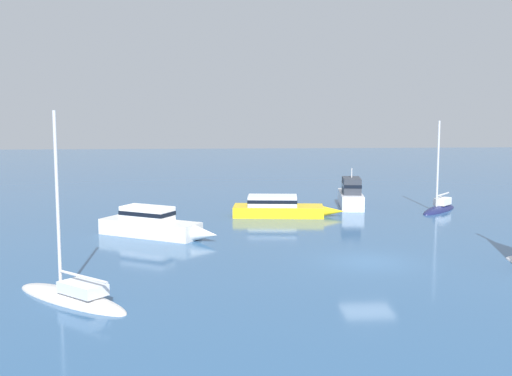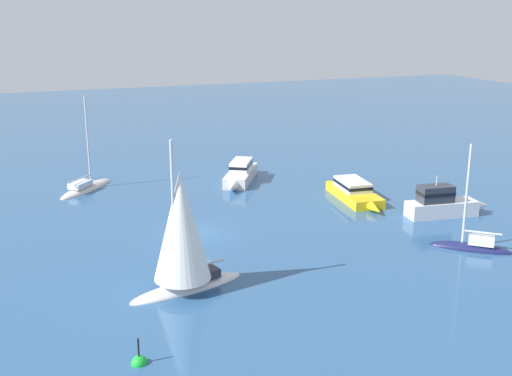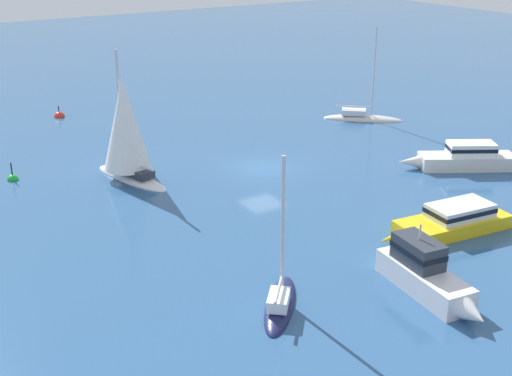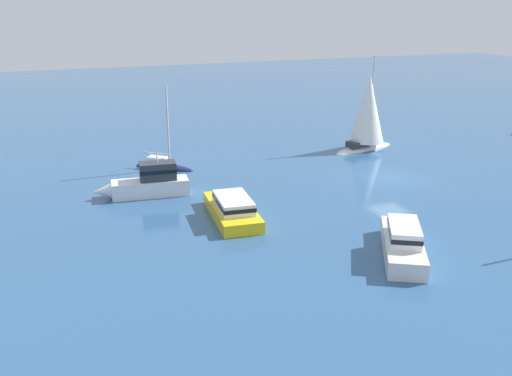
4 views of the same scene
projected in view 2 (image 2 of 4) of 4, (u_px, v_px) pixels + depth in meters
The scene contains 8 objects.
ground_plane at pixel (196, 233), 41.04m from camera, with size 160.00×160.00×0.00m, color #2D5684.
yacht at pixel (471, 246), 38.29m from camera, with size 4.09×4.45×6.82m.
powerboat at pixel (444, 204), 44.27m from camera, with size 2.17×6.28×2.95m.
ketch at pixel (182, 235), 31.99m from camera, with size 3.56×6.66×8.32m.
ketch_1 at pixel (86, 188), 50.91m from camera, with size 5.76×5.35×7.82m.
powerboat_1 at pixel (355, 192), 48.20m from camera, with size 7.68×2.95×1.41m.
launch at pixel (240, 173), 53.12m from camera, with size 7.21×5.01×1.73m.
mooring_buoy at pixel (139, 363), 25.98m from camera, with size 0.69×0.69×1.48m.
Camera 2 is at (-37.54, 10.10, 14.00)m, focal length 44.55 mm.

